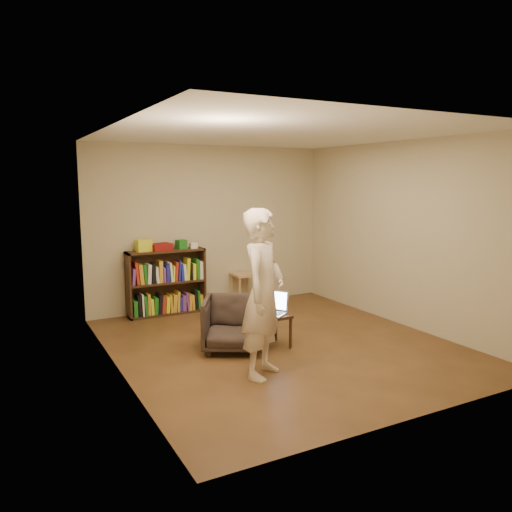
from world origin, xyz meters
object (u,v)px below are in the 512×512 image
stool (244,280)px  side_table (271,319)px  laptop (271,308)px  bookshelf (166,286)px  armchair (233,324)px  person (263,294)px

stool → side_table: (-0.64, -2.04, -0.08)m
side_table → laptop: size_ratio=0.88×
bookshelf → armchair: bookshelf is taller
person → laptop: bearing=15.7°
side_table → person: bearing=-124.8°
armchair → person: 1.04m
armchair → side_table: 0.48m
armchair → side_table: (0.47, -0.12, 0.02)m
bookshelf → stool: (1.30, -0.06, -0.01)m
laptop → side_table: bearing=-71.7°
person → side_table: bearing=15.8°
laptop → armchair: bearing=-134.7°
stool → person: person is taller
bookshelf → laptop: 2.19m
armchair → side_table: armchair is taller
stool → person: bearing=-112.7°
bookshelf → armchair: size_ratio=1.67×
bookshelf → stool: bearing=-2.8°
side_table → laptop: laptop is taller
side_table → stool: bearing=72.5°
stool → armchair: armchair is taller
laptop → person: person is taller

